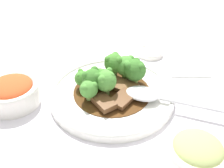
# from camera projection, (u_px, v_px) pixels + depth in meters

# --- Properties ---
(ground_plane) EXTENTS (4.00, 4.00, 0.00)m
(ground_plane) POSITION_uv_depth(u_px,v_px,m) (112.00, 97.00, 0.55)
(ground_plane) COLOR silver
(main_plate) EXTENTS (0.26, 0.26, 0.02)m
(main_plate) POSITION_uv_depth(u_px,v_px,m) (112.00, 93.00, 0.55)
(main_plate) COLOR white
(main_plate) RESTS_ON ground_plane
(beef_strip_0) EXTENTS (0.06, 0.05, 0.01)m
(beef_strip_0) POSITION_uv_depth(u_px,v_px,m) (99.00, 79.00, 0.57)
(beef_strip_0) COLOR #56331E
(beef_strip_0) RESTS_ON main_plate
(beef_strip_1) EXTENTS (0.06, 0.05, 0.01)m
(beef_strip_1) POSITION_uv_depth(u_px,v_px,m) (123.00, 98.00, 0.51)
(beef_strip_1) COLOR brown
(beef_strip_1) RESTS_ON main_plate
(beef_strip_2) EXTENTS (0.06, 0.08, 0.01)m
(beef_strip_2) POSITION_uv_depth(u_px,v_px,m) (120.00, 84.00, 0.55)
(beef_strip_2) COLOR brown
(beef_strip_2) RESTS_ON main_plate
(beef_strip_3) EXTENTS (0.06, 0.06, 0.01)m
(beef_strip_3) POSITION_uv_depth(u_px,v_px,m) (104.00, 102.00, 0.50)
(beef_strip_3) COLOR brown
(beef_strip_3) RESTS_ON main_plate
(broccoli_floret_0) EXTENTS (0.04, 0.04, 0.05)m
(broccoli_floret_0) POSITION_uv_depth(u_px,v_px,m) (93.00, 79.00, 0.52)
(broccoli_floret_0) COLOR #8EB756
(broccoli_floret_0) RESTS_ON main_plate
(broccoli_floret_1) EXTENTS (0.04, 0.04, 0.05)m
(broccoli_floret_1) POSITION_uv_depth(u_px,v_px,m) (106.00, 81.00, 0.51)
(broccoli_floret_1) COLOR #7FA84C
(broccoli_floret_1) RESTS_ON main_plate
(broccoli_floret_2) EXTENTS (0.04, 0.04, 0.05)m
(broccoli_floret_2) POSITION_uv_depth(u_px,v_px,m) (126.00, 65.00, 0.56)
(broccoli_floret_2) COLOR #8EB756
(broccoli_floret_2) RESTS_ON main_plate
(broccoli_floret_3) EXTENTS (0.04, 0.04, 0.06)m
(broccoli_floret_3) POSITION_uv_depth(u_px,v_px,m) (114.00, 63.00, 0.56)
(broccoli_floret_3) COLOR #8EB756
(broccoli_floret_3) RESTS_ON main_plate
(broccoli_floret_4) EXTENTS (0.04, 0.04, 0.04)m
(broccoli_floret_4) POSITION_uv_depth(u_px,v_px,m) (89.00, 89.00, 0.50)
(broccoli_floret_4) COLOR #7FA84C
(broccoli_floret_4) RESTS_ON main_plate
(broccoli_floret_5) EXTENTS (0.03, 0.03, 0.05)m
(broccoli_floret_5) POSITION_uv_depth(u_px,v_px,m) (105.00, 76.00, 0.53)
(broccoli_floret_5) COLOR #8EB756
(broccoli_floret_5) RESTS_ON main_plate
(broccoli_floret_6) EXTENTS (0.05, 0.05, 0.05)m
(broccoli_floret_6) POSITION_uv_depth(u_px,v_px,m) (135.00, 70.00, 0.55)
(broccoli_floret_6) COLOR #8EB756
(broccoli_floret_6) RESTS_ON main_plate
(broccoli_floret_7) EXTENTS (0.03, 0.03, 0.04)m
(broccoli_floret_7) POSITION_uv_depth(u_px,v_px,m) (83.00, 77.00, 0.55)
(broccoli_floret_7) COLOR #8EB756
(broccoli_floret_7) RESTS_ON main_plate
(serving_spoon) EXTENTS (0.06, 0.23, 0.01)m
(serving_spoon) POSITION_uv_depth(u_px,v_px,m) (151.00, 96.00, 0.52)
(serving_spoon) COLOR silver
(serving_spoon) RESTS_ON main_plate
(side_bowl_kimchi) EXTENTS (0.11, 0.11, 0.05)m
(side_bowl_kimchi) POSITION_uv_depth(u_px,v_px,m) (12.00, 92.00, 0.53)
(side_bowl_kimchi) COLOR white
(side_bowl_kimchi) RESTS_ON ground_plane
(side_bowl_appetizer) EXTENTS (0.10, 0.10, 0.06)m
(side_bowl_appetizer) POSITION_uv_depth(u_px,v_px,m) (196.00, 154.00, 0.40)
(side_bowl_appetizer) COLOR white
(side_bowl_appetizer) RESTS_ON ground_plane
(sauce_dish) EXTENTS (0.07, 0.07, 0.01)m
(sauce_dish) POSITION_uv_depth(u_px,v_px,m) (150.00, 52.00, 0.70)
(sauce_dish) COLOR white
(sauce_dish) RESTS_ON ground_plane
(paper_napkin) EXTENTS (0.15, 0.12, 0.01)m
(paper_napkin) POSITION_uv_depth(u_px,v_px,m) (185.00, 61.00, 0.67)
(paper_napkin) COLOR silver
(paper_napkin) RESTS_ON ground_plane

